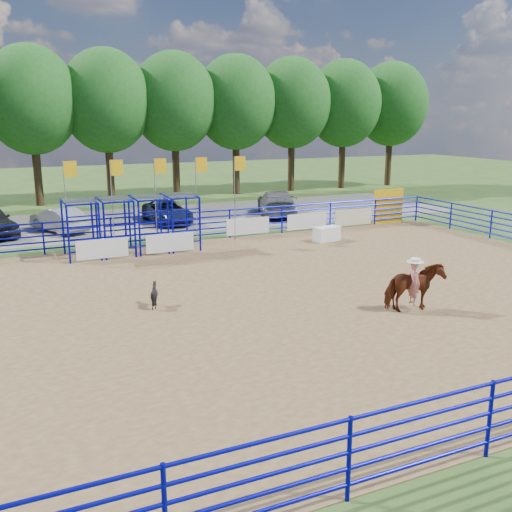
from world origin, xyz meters
The scene contains 12 objects.
ground centered at (0.00, 0.00, 0.00)m, with size 120.00×120.00×0.00m, color #405E25.
arena_dirt centered at (0.00, 0.00, 0.01)m, with size 30.00×20.00×0.02m, color olive.
gravel_strip centered at (0.00, 17.00, 0.01)m, with size 40.00×10.00×0.01m, color slate.
announcer_table centered at (7.11, 7.24, 0.38)m, with size 1.35×0.63×0.72m, color white.
horse_and_rider centered at (4.04, -3.03, 0.90)m, with size 1.93×1.05×2.43m.
calf centered at (-3.34, 0.84, 0.41)m, with size 0.63×0.71×0.78m, color black.
car_b centered at (-4.81, 15.31, 0.67)m, with size 1.40×4.02×1.33m, color gray.
car_c centered at (1.27, 15.54, 0.65)m, with size 2.13×4.63×1.29m, color #141B32.
car_d centered at (8.29, 15.21, 0.80)m, with size 2.22×5.47×1.59m, color slate.
perimeter_fence centered at (0.00, 0.00, 0.75)m, with size 30.10×20.10×1.50m.
chute_assembly centered at (-1.90, 8.84, 1.26)m, with size 19.32×2.41×4.20m.
treeline centered at (0.00, 26.00, 7.53)m, with size 56.40×6.40×11.24m.
Camera 1 is at (-7.66, -16.69, 6.02)m, focal length 40.00 mm.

